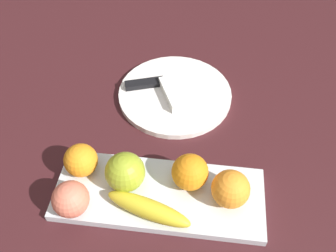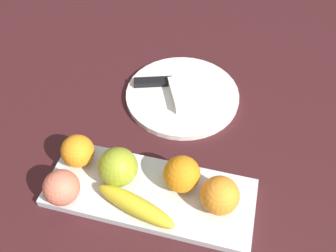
{
  "view_description": "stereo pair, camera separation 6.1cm",
  "coord_description": "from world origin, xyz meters",
  "px_view_note": "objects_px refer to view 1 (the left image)",
  "views": [
    {
      "loc": [
        0.03,
        -0.31,
        0.59
      ],
      "look_at": [
        -0.03,
        0.16,
        0.05
      ],
      "focal_mm": 39.12,
      "sensor_mm": 36.0,
      "label": 1
    },
    {
      "loc": [
        0.09,
        -0.3,
        0.59
      ],
      "look_at": [
        -0.03,
        0.16,
        0.05
      ],
      "focal_mm": 39.12,
      "sensor_mm": 36.0,
      "label": 2
    }
  ],
  "objects_px": {
    "fruit_tray": "(159,194)",
    "dinner_plate": "(175,94)",
    "banana": "(148,209)",
    "orange_near_banana": "(81,160)",
    "knife": "(151,83)",
    "orange_near_apple": "(190,172)",
    "orange_center": "(231,189)",
    "peach": "(71,199)",
    "folded_napkin": "(189,90)",
    "apple": "(125,172)"
  },
  "relations": [
    {
      "from": "apple",
      "to": "banana",
      "type": "xyz_separation_m",
      "value": [
        0.05,
        -0.06,
        -0.02
      ]
    },
    {
      "from": "fruit_tray",
      "to": "orange_near_apple",
      "type": "xyz_separation_m",
      "value": [
        0.05,
        0.03,
        0.04
      ]
    },
    {
      "from": "fruit_tray",
      "to": "banana",
      "type": "height_order",
      "value": "banana"
    },
    {
      "from": "orange_near_apple",
      "to": "orange_near_banana",
      "type": "relative_size",
      "value": 1.07
    },
    {
      "from": "fruit_tray",
      "to": "folded_napkin",
      "type": "height_order",
      "value": "folded_napkin"
    },
    {
      "from": "fruit_tray",
      "to": "apple",
      "type": "distance_m",
      "value": 0.08
    },
    {
      "from": "folded_napkin",
      "to": "apple",
      "type": "bearing_deg",
      "value": -110.33
    },
    {
      "from": "banana",
      "to": "orange_near_apple",
      "type": "height_order",
      "value": "orange_near_apple"
    },
    {
      "from": "orange_near_banana",
      "to": "folded_napkin",
      "type": "distance_m",
      "value": 0.3
    },
    {
      "from": "orange_center",
      "to": "folded_napkin",
      "type": "bearing_deg",
      "value": 109.16
    },
    {
      "from": "fruit_tray",
      "to": "dinner_plate",
      "type": "distance_m",
      "value": 0.26
    },
    {
      "from": "orange_near_apple",
      "to": "knife",
      "type": "height_order",
      "value": "orange_near_apple"
    },
    {
      "from": "orange_center",
      "to": "knife",
      "type": "relative_size",
      "value": 0.38
    },
    {
      "from": "peach",
      "to": "orange_near_banana",
      "type": "bearing_deg",
      "value": 93.73
    },
    {
      "from": "banana",
      "to": "orange_near_banana",
      "type": "xyz_separation_m",
      "value": [
        -0.14,
        0.07,
        0.01
      ]
    },
    {
      "from": "apple",
      "to": "orange_center",
      "type": "height_order",
      "value": "apple"
    },
    {
      "from": "orange_near_banana",
      "to": "dinner_plate",
      "type": "relative_size",
      "value": 0.24
    },
    {
      "from": "fruit_tray",
      "to": "orange_near_banana",
      "type": "distance_m",
      "value": 0.16
    },
    {
      "from": "dinner_plate",
      "to": "knife",
      "type": "distance_m",
      "value": 0.06
    },
    {
      "from": "orange_center",
      "to": "knife",
      "type": "bearing_deg",
      "value": 122.81
    },
    {
      "from": "fruit_tray",
      "to": "knife",
      "type": "xyz_separation_m",
      "value": [
        -0.06,
        0.28,
        0.01
      ]
    },
    {
      "from": "orange_near_banana",
      "to": "peach",
      "type": "relative_size",
      "value": 0.98
    },
    {
      "from": "fruit_tray",
      "to": "dinner_plate",
      "type": "relative_size",
      "value": 1.47
    },
    {
      "from": "fruit_tray",
      "to": "dinner_plate",
      "type": "height_order",
      "value": "fruit_tray"
    },
    {
      "from": "dinner_plate",
      "to": "knife",
      "type": "bearing_deg",
      "value": 162.81
    },
    {
      "from": "banana",
      "to": "orange_center",
      "type": "bearing_deg",
      "value": -145.75
    },
    {
      "from": "orange_near_banana",
      "to": "knife",
      "type": "bearing_deg",
      "value": 70.33
    },
    {
      "from": "folded_napkin",
      "to": "orange_center",
      "type": "bearing_deg",
      "value": -70.84
    },
    {
      "from": "orange_center",
      "to": "folded_napkin",
      "type": "distance_m",
      "value": 0.28
    },
    {
      "from": "orange_center",
      "to": "dinner_plate",
      "type": "distance_m",
      "value": 0.29
    },
    {
      "from": "banana",
      "to": "knife",
      "type": "bearing_deg",
      "value": -66.38
    },
    {
      "from": "banana",
      "to": "apple",
      "type": "bearing_deg",
      "value": -32.96
    },
    {
      "from": "knife",
      "to": "orange_near_banana",
      "type": "bearing_deg",
      "value": -128.01
    },
    {
      "from": "peach",
      "to": "dinner_plate",
      "type": "relative_size",
      "value": 0.25
    },
    {
      "from": "apple",
      "to": "dinner_plate",
      "type": "height_order",
      "value": "apple"
    },
    {
      "from": "orange_center",
      "to": "dinner_plate",
      "type": "bearing_deg",
      "value": 115.15
    },
    {
      "from": "apple",
      "to": "peach",
      "type": "height_order",
      "value": "apple"
    },
    {
      "from": "dinner_plate",
      "to": "folded_napkin",
      "type": "height_order",
      "value": "folded_napkin"
    },
    {
      "from": "apple",
      "to": "banana",
      "type": "bearing_deg",
      "value": -48.64
    },
    {
      "from": "orange_near_banana",
      "to": "dinner_plate",
      "type": "xyz_separation_m",
      "value": [
        0.15,
        0.23,
        -0.04
      ]
    },
    {
      "from": "banana",
      "to": "folded_napkin",
      "type": "relative_size",
      "value": 1.39
    },
    {
      "from": "peach",
      "to": "orange_center",
      "type": "bearing_deg",
      "value": 10.88
    },
    {
      "from": "knife",
      "to": "apple",
      "type": "bearing_deg",
      "value": -109.17
    },
    {
      "from": "fruit_tray",
      "to": "folded_napkin",
      "type": "bearing_deg",
      "value": 83.07
    },
    {
      "from": "banana",
      "to": "orange_near_apple",
      "type": "xyz_separation_m",
      "value": [
        0.06,
        0.07,
        0.02
      ]
    },
    {
      "from": "dinner_plate",
      "to": "orange_near_apple",
      "type": "bearing_deg",
      "value": -77.63
    },
    {
      "from": "apple",
      "to": "orange_near_banana",
      "type": "bearing_deg",
      "value": 167.99
    },
    {
      "from": "dinner_plate",
      "to": "fruit_tray",
      "type": "bearing_deg",
      "value": -90.0
    },
    {
      "from": "dinner_plate",
      "to": "folded_napkin",
      "type": "xyz_separation_m",
      "value": [
        0.03,
        0.0,
        0.02
      ]
    },
    {
      "from": "fruit_tray",
      "to": "orange_near_apple",
      "type": "relative_size",
      "value": 5.68
    }
  ]
}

